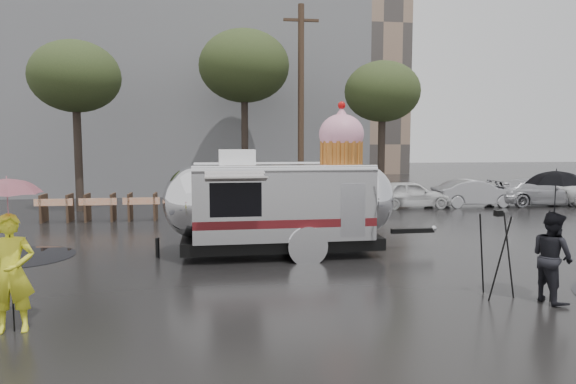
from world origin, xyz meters
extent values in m
plane|color=black|center=(0.00, 0.00, 0.00)|extent=(120.00, 120.00, 0.00)
cylinder|color=black|center=(-6.27, 4.15, 0.01)|extent=(2.63, 2.63, 0.01)
cube|color=slate|center=(-4.00, 24.00, 6.50)|extent=(22.00, 12.00, 13.00)
cylinder|color=#473323|center=(2.50, 14.00, 4.50)|extent=(0.28, 0.28, 9.00)
cube|color=#473323|center=(2.50, 14.00, 8.30)|extent=(1.60, 0.12, 0.12)
cylinder|color=#382D26|center=(-7.00, 13.00, 2.93)|extent=(0.32, 0.32, 5.85)
ellipsoid|color=#29371A|center=(-7.00, 13.00, 5.52)|extent=(3.64, 3.64, 2.86)
cylinder|color=#382D26|center=(0.00, 15.00, 3.38)|extent=(0.32, 0.32, 6.75)
ellipsoid|color=#29371A|center=(0.00, 15.00, 6.38)|extent=(4.20, 4.20, 3.30)
cylinder|color=#382D26|center=(6.00, 13.00, 2.70)|extent=(0.32, 0.32, 5.40)
ellipsoid|color=#29371A|center=(6.00, 13.00, 5.10)|extent=(3.36, 3.36, 2.64)
cube|color=#473323|center=(-7.50, 10.00, 0.50)|extent=(0.08, 0.80, 1.00)
cube|color=#473323|center=(-6.60, 10.00, 0.50)|extent=(0.08, 0.80, 1.00)
cube|color=#E5590C|center=(-7.05, 9.62, 0.75)|extent=(1.30, 0.04, 0.25)
cube|color=#473323|center=(-6.00, 10.00, 0.50)|extent=(0.08, 0.80, 1.00)
cube|color=#473323|center=(-5.10, 10.00, 0.50)|extent=(0.08, 0.80, 1.00)
cube|color=#E5590C|center=(-5.55, 9.62, 0.75)|extent=(1.30, 0.04, 0.25)
cube|color=#473323|center=(-4.50, 10.00, 0.50)|extent=(0.08, 0.80, 1.00)
cube|color=#473323|center=(-3.60, 10.00, 0.50)|extent=(0.08, 0.80, 1.00)
cube|color=#E5590C|center=(-4.05, 9.62, 0.75)|extent=(1.30, 0.04, 0.25)
imported|color=silver|center=(7.00, 12.00, 0.70)|extent=(4.00, 1.80, 1.40)
imported|color=#B2B2B7|center=(10.00, 12.00, 0.70)|extent=(4.00, 1.80, 1.40)
imported|color=#B2B2B7|center=(13.00, 12.00, 0.72)|extent=(4.20, 1.80, 1.44)
cube|color=silver|center=(0.23, 3.63, 1.39)|extent=(4.40, 2.34, 1.79)
ellipsoid|color=silver|center=(2.41, 3.66, 1.39)|extent=(1.52, 2.30, 1.79)
ellipsoid|color=silver|center=(-1.95, 3.60, 1.39)|extent=(1.52, 2.30, 1.79)
cube|color=black|center=(0.23, 3.63, 0.35)|extent=(4.99, 2.05, 0.30)
cylinder|color=black|center=(0.74, 2.61, 0.35)|extent=(0.70, 0.23, 0.69)
cylinder|color=black|center=(0.71, 4.66, 0.35)|extent=(0.70, 0.23, 0.69)
cylinder|color=silver|center=(0.74, 2.48, 0.40)|extent=(0.95, 0.11, 0.95)
cube|color=black|center=(3.80, 3.68, 0.50)|extent=(1.19, 0.14, 0.12)
sphere|color=silver|center=(4.40, 3.69, 0.55)|extent=(0.16, 0.16, 0.16)
cylinder|color=black|center=(-2.85, 3.59, 0.25)|extent=(0.10, 0.10, 0.50)
cube|color=#561215|center=(0.24, 2.49, 0.94)|extent=(4.37, 0.09, 0.20)
cube|color=#561215|center=(0.21, 4.77, 0.94)|extent=(4.37, 0.09, 0.20)
cube|color=black|center=(-0.95, 2.46, 1.54)|extent=(1.19, 0.05, 0.79)
cube|color=#A69F9A|center=(-0.94, 2.22, 2.03)|extent=(1.40, 0.51, 0.14)
cube|color=silver|center=(1.83, 2.50, 1.24)|extent=(0.60, 0.04, 1.29)
cube|color=white|center=(-0.86, 3.61, 2.48)|extent=(0.90, 0.66, 0.38)
cylinder|color=#C1702C|center=(1.82, 3.65, 2.58)|extent=(1.05, 1.05, 0.60)
ellipsoid|color=pink|center=(1.82, 3.65, 3.06)|extent=(1.17, 1.17, 1.03)
cone|color=pink|center=(1.82, 3.65, 3.57)|extent=(0.50, 0.50, 0.40)
sphere|color=red|center=(1.82, 3.65, 3.79)|extent=(0.20, 0.20, 0.20)
imported|color=yellow|center=(-4.45, -1.22, 0.90)|extent=(0.69, 0.50, 1.80)
imported|color=#CA798A|center=(-4.45, -1.22, 1.95)|extent=(1.18, 1.18, 0.81)
cylinder|color=black|center=(-4.45, -1.22, 0.83)|extent=(0.02, 0.02, 1.65)
imported|color=black|center=(4.52, -1.02, 0.81)|extent=(0.51, 0.82, 1.62)
imported|color=black|center=(4.52, -1.02, 1.97)|extent=(1.24, 1.24, 0.84)
cylinder|color=black|center=(4.52, -1.02, 0.83)|extent=(0.02, 0.02, 1.65)
cylinder|color=black|center=(3.97, -0.57, 0.77)|extent=(0.09, 0.35, 1.56)
cylinder|color=black|center=(3.52, -0.41, 0.77)|extent=(0.28, 0.25, 1.56)
cylinder|color=black|center=(3.61, -0.88, 0.77)|extent=(0.34, 0.14, 1.56)
cube|color=black|center=(3.70, -0.62, 1.56)|extent=(0.15, 0.13, 0.11)
camera|label=1|loc=(-1.41, -9.25, 2.85)|focal=32.00mm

